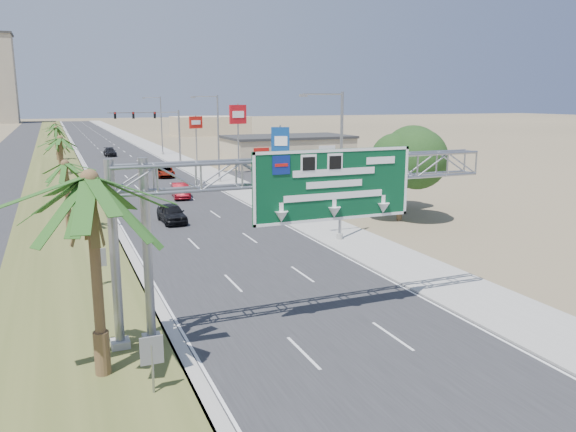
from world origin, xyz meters
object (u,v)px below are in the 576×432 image
at_px(pole_sign_red_far, 196,126).
at_px(pole_sign_blue, 280,143).
at_px(pole_sign_red_near, 238,119).
at_px(sign_gantry, 296,184).
at_px(signal_mast, 166,132).
at_px(car_right_lane, 165,172).
at_px(palm_near, 90,180).
at_px(car_left_lane, 172,213).
at_px(car_mid_lane, 181,191).
at_px(store_building, 288,151).
at_px(car_far, 110,152).

bearing_deg(pole_sign_red_far, pole_sign_blue, -83.45).
bearing_deg(pole_sign_blue, pole_sign_red_near, 94.93).
distance_m(sign_gantry, signal_mast, 62.37).
distance_m(sign_gantry, car_right_lane, 49.38).
distance_m(signal_mast, car_right_lane, 14.02).
xyz_separation_m(palm_near, pole_sign_blue, (22.20, 38.53, -2.11)).
bearing_deg(car_right_lane, car_left_lane, -93.46).
xyz_separation_m(car_left_lane, pole_sign_red_far, (11.96, 40.88, 4.91)).
bearing_deg(pole_sign_red_near, signal_mast, 116.73).
height_order(palm_near, pole_sign_red_near, pole_sign_red_near).
distance_m(signal_mast, pole_sign_red_far, 4.97).
height_order(sign_gantry, car_right_lane, sign_gantry).
bearing_deg(pole_sign_blue, car_mid_lane, -164.07).
bearing_deg(car_right_lane, store_building, 26.06).
height_order(sign_gantry, car_left_lane, sign_gantry).
distance_m(sign_gantry, car_mid_lane, 33.68).
bearing_deg(car_far, pole_sign_red_far, -54.19).
height_order(store_building, car_mid_lane, store_building).
bearing_deg(palm_near, car_mid_lane, 73.74).
distance_m(car_mid_lane, pole_sign_red_far, 31.61).
bearing_deg(sign_gantry, car_right_lane, 85.88).
xyz_separation_m(pole_sign_red_near, pole_sign_blue, (1.03, -11.95, -2.29)).
xyz_separation_m(signal_mast, car_left_lane, (-7.17, -39.81, -4.11)).
height_order(car_mid_lane, car_right_lane, car_mid_lane).
distance_m(sign_gantry, store_building, 60.77).
relative_size(car_left_lane, car_right_lane, 0.94).
height_order(palm_near, pole_sign_blue, palm_near).
relative_size(store_building, car_far, 3.78).
bearing_deg(car_right_lane, pole_sign_red_far, 68.16).
bearing_deg(store_building, signal_mast, 160.46).
bearing_deg(car_right_lane, car_far, 103.09).
bearing_deg(signal_mast, pole_sign_red_near, -63.27).
xyz_separation_m(signal_mast, pole_sign_blue, (7.83, -25.44, -0.03)).
relative_size(palm_near, car_far, 1.76).
height_order(sign_gantry, pole_sign_red_near, pole_sign_red_near).
relative_size(store_building, pole_sign_red_near, 1.99).
bearing_deg(car_mid_lane, store_building, 53.55).
bearing_deg(palm_near, car_far, 84.40).
height_order(palm_near, pole_sign_red_far, palm_near).
relative_size(car_left_lane, pole_sign_red_far, 0.60).
distance_m(car_right_lane, car_far, 30.36).
height_order(signal_mast, car_far, signal_mast).
relative_size(signal_mast, car_left_lane, 2.37).
height_order(palm_near, signal_mast, palm_near).
xyz_separation_m(palm_near, signal_mast, (14.37, 63.97, -2.08)).
bearing_deg(car_left_lane, pole_sign_red_far, 71.49).
height_order(sign_gantry, store_building, sign_gantry).
height_order(signal_mast, car_left_lane, signal_mast).
relative_size(store_building, car_right_lane, 3.89).
bearing_deg(car_far, palm_near, -94.89).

